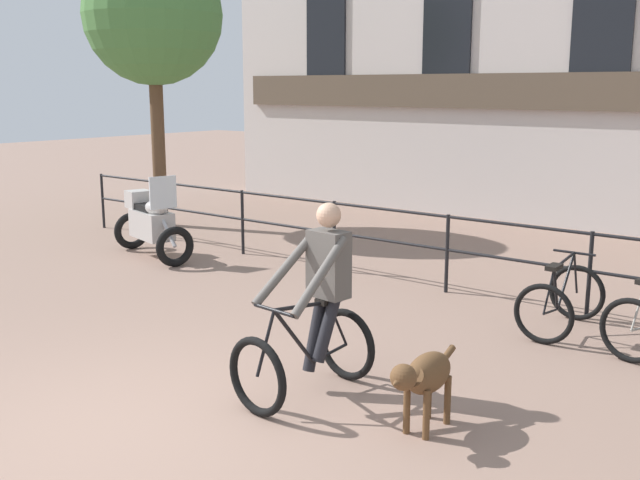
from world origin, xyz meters
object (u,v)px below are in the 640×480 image
Objects in this scene: parked_motorcycle at (151,223)px; parked_bicycle_near_lamp at (561,300)px; cyclist_with_bike at (315,310)px; dog at (424,376)px.

parked_motorcycle reaches higher than parked_bicycle_near_lamp.
parked_motorcycle is at bearing 160.03° from cyclist_with_bike.
parked_motorcycle reaches higher than dog.
parked_motorcycle is 6.55m from parked_bicycle_near_lamp.
cyclist_with_bike is 1.51× the size of parked_bicycle_near_lamp.
cyclist_with_bike reaches higher than parked_motorcycle.
parked_bicycle_near_lamp is (-0.08, 3.10, -0.11)m from dog.
cyclist_with_bike is 3.23m from parked_bicycle_near_lamp.
cyclist_with_bike is 6.04m from parked_motorcycle.
dog is 0.53× the size of parked_motorcycle.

